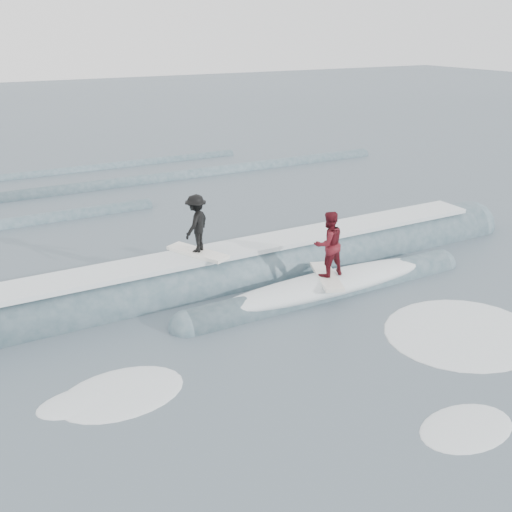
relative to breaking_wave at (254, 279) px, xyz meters
name	(u,v)px	position (x,y,z in m)	size (l,w,h in m)	color
ground	(341,357)	(-0.29, -4.90, -0.05)	(160.00, 160.00, 0.00)	#3D4E59
breaking_wave	(254,279)	(0.00, 0.00, 0.00)	(21.98, 3.80, 2.04)	#37505C
surfer_black	(196,226)	(-1.72, 0.36, 1.92)	(1.37, 2.04, 1.81)	white
surfer_red	(328,246)	(1.41, -1.84, 1.45)	(1.23, 2.06, 2.03)	white
whitewater	(395,363)	(0.67, -5.72, -0.05)	(12.92, 6.80, 0.10)	white
far_swells	(71,194)	(-2.93, 12.75, -0.05)	(37.03, 8.65, 0.80)	#37505C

